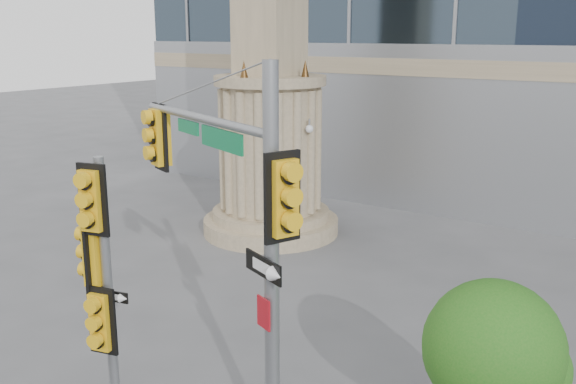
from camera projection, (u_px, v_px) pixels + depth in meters
The scene contains 4 objects.
monument at pixel (270, 62), 19.76m from camera, with size 4.40×4.40×16.60m.
main_signal_pole at pixel (234, 209), 9.88m from camera, with size 4.44×2.16×6.05m.
secondary_signal_pole at pixel (100, 274), 10.19m from camera, with size 0.84×0.60×4.55m.
street_tree at pixel (495, 355), 8.90m from camera, with size 2.00×1.95×3.11m.
Camera 1 is at (5.80, -7.34, 6.40)m, focal length 40.00 mm.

